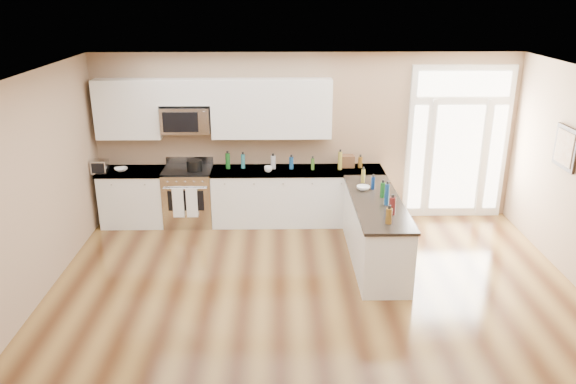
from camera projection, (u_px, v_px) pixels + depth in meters
The scene contains 19 objects.
ground at pixel (322, 354), 6.11m from camera, with size 8.00×8.00×0.00m, color #482914.
room_shell at pixel (325, 208), 5.53m from camera, with size 8.00×8.00×8.00m.
back_cabinet_left at pixel (135, 199), 9.38m from camera, with size 1.10×0.66×0.94m.
back_cabinet_right at pixel (297, 198), 9.43m from camera, with size 2.85×0.66×0.94m.
peninsula_cabinet at pixel (375, 233), 8.08m from camera, with size 0.69×2.32×0.94m.
upper_cabinet_left at pixel (128, 109), 9.01m from camera, with size 1.04×0.33×0.95m, color white.
upper_cabinet_right at pixel (271, 109), 9.05m from camera, with size 1.94×0.33×0.95m, color white.
upper_cabinet_short at pixel (185, 92), 8.93m from camera, with size 0.82×0.33×0.40m, color white.
microwave at pixel (186, 119), 9.05m from camera, with size 0.78×0.41×0.42m.
entry_door at pixel (457, 143), 9.42m from camera, with size 1.70×0.10×2.60m.
wall_art_near at pixel (566, 148), 7.66m from camera, with size 0.05×0.58×0.58m.
kitchen_range at pixel (189, 196), 9.38m from camera, with size 0.80×0.70×1.08m.
stockpot at pixel (194, 165), 9.12m from camera, with size 0.25×0.25×0.19m, color black.
toaster_oven at pixel (100, 166), 9.05m from camera, with size 0.25×0.20×0.22m, color silver.
cardboard_box at pixel (347, 161), 9.36m from camera, with size 0.24×0.17×0.20m, color brown.
bowl_left at pixel (121, 169), 9.16m from camera, with size 0.21×0.21×0.05m, color white.
bowl_peninsula at pixel (363, 188), 8.29m from camera, with size 0.19×0.19×0.06m, color white.
cup_counter at pixel (268, 169), 9.10m from camera, with size 0.13×0.13×0.10m, color white.
counter_bottles at pixel (327, 176), 8.53m from camera, with size 2.41×2.45×0.30m.
Camera 1 is at (-0.46, -5.14, 3.74)m, focal length 35.00 mm.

